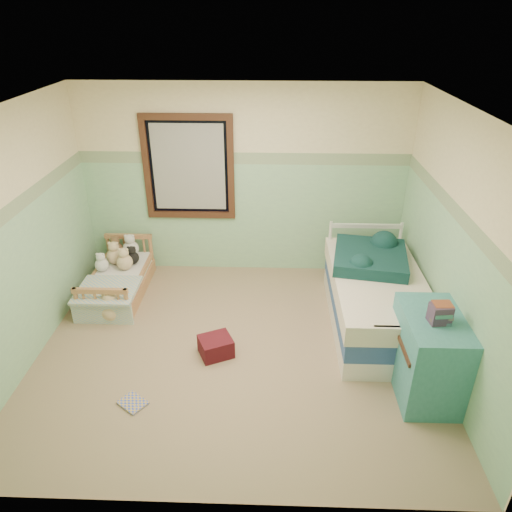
{
  "coord_description": "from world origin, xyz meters",
  "views": [
    {
      "loc": [
        0.35,
        -4.01,
        3.27
      ],
      "look_at": [
        0.21,
        0.35,
        0.95
      ],
      "focal_mm": 33.0,
      "sensor_mm": 36.0,
      "label": 1
    }
  ],
  "objects_px": {
    "plush_floor_tan": "(112,310)",
    "floor_book": "(133,403)",
    "dresser": "(428,355)",
    "red_pillow": "(216,346)",
    "toddler_bed_frame": "(119,288)",
    "plush_floor_cream": "(104,279)",
    "twin_bed_frame": "(373,317)"
  },
  "relations": [
    {
      "from": "plush_floor_tan",
      "to": "floor_book",
      "type": "distance_m",
      "value": 1.45
    },
    {
      "from": "plush_floor_tan",
      "to": "dresser",
      "type": "distance_m",
      "value": 3.48
    },
    {
      "from": "red_pillow",
      "to": "floor_book",
      "type": "distance_m",
      "value": 1.02
    },
    {
      "from": "dresser",
      "to": "red_pillow",
      "type": "xyz_separation_m",
      "value": [
        -2.03,
        0.45,
        -0.32
      ]
    },
    {
      "from": "toddler_bed_frame",
      "to": "red_pillow",
      "type": "relative_size",
      "value": 3.93
    },
    {
      "from": "toddler_bed_frame",
      "to": "floor_book",
      "type": "height_order",
      "value": "toddler_bed_frame"
    },
    {
      "from": "plush_floor_tan",
      "to": "floor_book",
      "type": "xyz_separation_m",
      "value": [
        0.59,
        -1.32,
        -0.12
      ]
    },
    {
      "from": "dresser",
      "to": "floor_book",
      "type": "distance_m",
      "value": 2.77
    },
    {
      "from": "plush_floor_cream",
      "to": "plush_floor_tan",
      "type": "bearing_deg",
      "value": -66.05
    },
    {
      "from": "twin_bed_frame",
      "to": "dresser",
      "type": "height_order",
      "value": "dresser"
    },
    {
      "from": "red_pillow",
      "to": "twin_bed_frame",
      "type": "bearing_deg",
      "value": 18.13
    },
    {
      "from": "twin_bed_frame",
      "to": "dresser",
      "type": "xyz_separation_m",
      "value": [
        0.28,
        -1.02,
        0.31
      ]
    },
    {
      "from": "toddler_bed_frame",
      "to": "dresser",
      "type": "height_order",
      "value": "dresser"
    },
    {
      "from": "toddler_bed_frame",
      "to": "red_pillow",
      "type": "height_order",
      "value": "red_pillow"
    },
    {
      "from": "toddler_bed_frame",
      "to": "floor_book",
      "type": "relative_size",
      "value": 5.17
    },
    {
      "from": "toddler_bed_frame",
      "to": "plush_floor_tan",
      "type": "bearing_deg",
      "value": -81.83
    },
    {
      "from": "plush_floor_tan",
      "to": "red_pillow",
      "type": "height_order",
      "value": "plush_floor_tan"
    },
    {
      "from": "plush_floor_cream",
      "to": "twin_bed_frame",
      "type": "bearing_deg",
      "value": -12.51
    },
    {
      "from": "red_pillow",
      "to": "dresser",
      "type": "bearing_deg",
      "value": -12.51
    },
    {
      "from": "plush_floor_cream",
      "to": "twin_bed_frame",
      "type": "height_order",
      "value": "plush_floor_cream"
    },
    {
      "from": "plush_floor_tan",
      "to": "dresser",
      "type": "xyz_separation_m",
      "value": [
        3.31,
        -1.04,
        0.29
      ]
    },
    {
      "from": "twin_bed_frame",
      "to": "dresser",
      "type": "distance_m",
      "value": 1.11
    },
    {
      "from": "twin_bed_frame",
      "to": "red_pillow",
      "type": "xyz_separation_m",
      "value": [
        -1.75,
        -0.57,
        -0.01
      ]
    },
    {
      "from": "plush_floor_tan",
      "to": "floor_book",
      "type": "bearing_deg",
      "value": -66.03
    },
    {
      "from": "red_pillow",
      "to": "floor_book",
      "type": "xyz_separation_m",
      "value": [
        -0.7,
        -0.73,
        -0.09
      ]
    },
    {
      "from": "twin_bed_frame",
      "to": "toddler_bed_frame",
      "type": "bearing_deg",
      "value": 169.45
    },
    {
      "from": "toddler_bed_frame",
      "to": "dresser",
      "type": "bearing_deg",
      "value": -25.29
    },
    {
      "from": "dresser",
      "to": "red_pillow",
      "type": "relative_size",
      "value": 2.57
    },
    {
      "from": "plush_floor_cream",
      "to": "toddler_bed_frame",
      "type": "bearing_deg",
      "value": -34.13
    },
    {
      "from": "floor_book",
      "to": "twin_bed_frame",
      "type": "bearing_deg",
      "value": 64.57
    },
    {
      "from": "red_pillow",
      "to": "plush_floor_cream",
      "type": "bearing_deg",
      "value": 140.68
    },
    {
      "from": "red_pillow",
      "to": "floor_book",
      "type": "relative_size",
      "value": 1.32
    }
  ]
}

